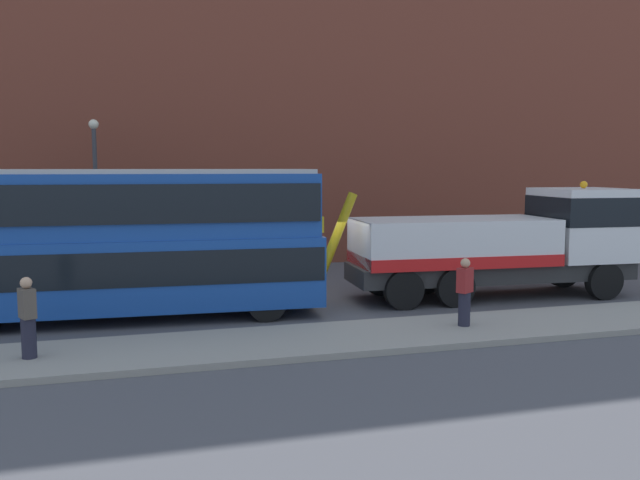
{
  "coord_description": "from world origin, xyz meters",
  "views": [
    {
      "loc": [
        -5.67,
        -18.64,
        4.11
      ],
      "look_at": [
        -0.46,
        -0.4,
        2.0
      ],
      "focal_mm": 36.82,
      "sensor_mm": 36.0,
      "label": 1
    }
  ],
  "objects_px": {
    "pedestrian_bystander": "(465,293)",
    "pedestrian_onlooker": "(28,319)",
    "street_lamp": "(96,185)",
    "recovery_tow_truck": "(505,242)",
    "double_decker_bus": "(116,238)"
  },
  "relations": [
    {
      "from": "street_lamp",
      "to": "pedestrian_onlooker",
      "type": "bearing_deg",
      "value": -94.65
    },
    {
      "from": "recovery_tow_truck",
      "to": "street_lamp",
      "type": "relative_size",
      "value": 1.75
    },
    {
      "from": "pedestrian_onlooker",
      "to": "street_lamp",
      "type": "height_order",
      "value": "street_lamp"
    },
    {
      "from": "pedestrian_bystander",
      "to": "pedestrian_onlooker",
      "type": "bearing_deg",
      "value": 59.3
    },
    {
      "from": "recovery_tow_truck",
      "to": "pedestrian_bystander",
      "type": "height_order",
      "value": "recovery_tow_truck"
    },
    {
      "from": "double_decker_bus",
      "to": "street_lamp",
      "type": "bearing_deg",
      "value": 99.81
    },
    {
      "from": "recovery_tow_truck",
      "to": "pedestrian_onlooker",
      "type": "xyz_separation_m",
      "value": [
        -13.47,
        -3.74,
        -0.77
      ]
    },
    {
      "from": "pedestrian_bystander",
      "to": "street_lamp",
      "type": "relative_size",
      "value": 0.29
    },
    {
      "from": "recovery_tow_truck",
      "to": "pedestrian_bystander",
      "type": "relative_size",
      "value": 5.97
    },
    {
      "from": "street_lamp",
      "to": "pedestrian_bystander",
      "type": "bearing_deg",
      "value": -49.52
    },
    {
      "from": "double_decker_bus",
      "to": "street_lamp",
      "type": "height_order",
      "value": "street_lamp"
    },
    {
      "from": "pedestrian_onlooker",
      "to": "street_lamp",
      "type": "relative_size",
      "value": 0.29
    },
    {
      "from": "pedestrian_onlooker",
      "to": "pedestrian_bystander",
      "type": "xyz_separation_m",
      "value": [
        10.08,
        0.04,
        0.0
      ]
    },
    {
      "from": "pedestrian_onlooker",
      "to": "street_lamp",
      "type": "distance_m",
      "value": 11.14
    },
    {
      "from": "recovery_tow_truck",
      "to": "street_lamp",
      "type": "bearing_deg",
      "value": 153.85
    }
  ]
}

